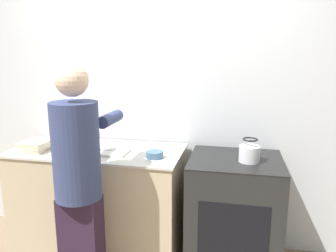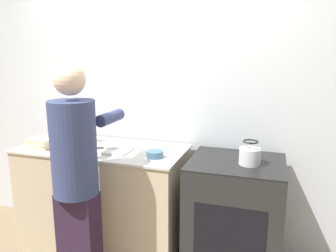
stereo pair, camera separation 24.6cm
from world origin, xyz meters
name	(u,v)px [view 2 (the right image)]	position (x,y,z in m)	size (l,w,h in m)	color
wall_back	(160,101)	(0.00, 0.71, 1.30)	(8.00, 0.05, 2.60)	silver
counter	(104,198)	(-0.39, 0.32, 0.47)	(1.42, 0.67, 0.94)	#C6B28E
oven	(234,218)	(0.74, 0.32, 0.47)	(0.70, 0.63, 0.94)	black
person	(76,174)	(-0.28, -0.23, 0.91)	(0.35, 0.59, 1.66)	#2C1B2F
cutting_board	(110,150)	(-0.28, 0.25, 0.95)	(0.35, 0.22, 0.02)	silver
knife	(107,148)	(-0.31, 0.26, 0.96)	(0.25, 0.11, 0.01)	silver
kettle	(250,154)	(0.84, 0.27, 1.01)	(0.15, 0.15, 0.18)	silver
bowl_prep	(155,154)	(0.13, 0.20, 0.96)	(0.13, 0.13, 0.05)	#426684
canister_jar	(85,132)	(-0.62, 0.43, 1.03)	(0.13, 0.13, 0.18)	#4C4C51
book_stack	(45,142)	(-0.87, 0.20, 0.98)	(0.23, 0.26, 0.08)	beige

